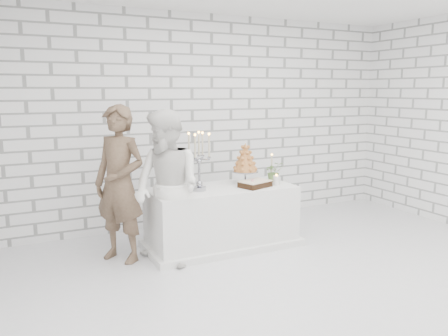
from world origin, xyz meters
TOP-DOWN VIEW (x-y plane):
  - ground at (0.00, 0.00)m, footprint 6.00×5.00m
  - wall_back at (0.00, 2.50)m, footprint 6.00×0.01m
  - cake_table at (-0.37, 1.39)m, footprint 1.80×0.80m
  - groom at (-1.61, 1.47)m, footprint 0.74×0.78m
  - bride at (-1.17, 1.11)m, footprint 0.94×1.04m
  - candelabra at (-0.69, 1.35)m, footprint 0.30×0.30m
  - croquembouche at (0.00, 1.48)m, footprint 0.41×0.41m
  - chocolate_cake at (0.01, 1.24)m, footprint 0.43×0.36m
  - pillar_candle at (0.31, 1.22)m, footprint 0.09×0.09m
  - extra_taper at (0.48, 1.61)m, footprint 0.07×0.07m
  - flowers at (0.40, 1.43)m, footprint 0.27×0.25m

SIDE VIEW (x-z plane):
  - ground at x=0.00m, z-range -0.01..0.01m
  - cake_table at x=-0.37m, z-range 0.00..0.75m
  - chocolate_cake at x=0.01m, z-range 0.75..0.83m
  - pillar_candle at x=0.31m, z-range 0.75..0.87m
  - bride at x=-1.17m, z-range 0.00..1.74m
  - flowers at x=0.40m, z-range 0.75..1.01m
  - groom at x=-1.61m, z-range 0.00..1.79m
  - extra_taper at x=0.48m, z-range 0.75..1.07m
  - croquembouche at x=0.00m, z-range 0.75..1.28m
  - candelabra at x=-0.69m, z-range 0.75..1.46m
  - wall_back at x=0.00m, z-range 0.00..3.00m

